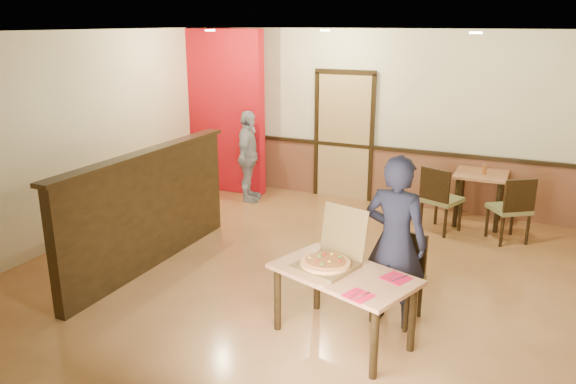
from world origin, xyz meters
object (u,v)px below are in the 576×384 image
at_px(passerby, 248,156).
at_px(side_chair_right, 512,207).
at_px(side_chair_left, 439,197).
at_px(main_table, 343,283).
at_px(pizza_box, 329,260).
at_px(side_table, 480,185).
at_px(condiment, 484,170).
at_px(diner_chair, 400,273).
at_px(diner, 395,242).

bearing_deg(passerby, side_chair_right, -108.14).
relative_size(side_chair_left, passerby, 0.63).
xyz_separation_m(main_table, side_chair_right, (1.25, 3.28, -0.08)).
bearing_deg(pizza_box, side_table, 91.43).
bearing_deg(condiment, main_table, -101.77).
distance_m(diner_chair, side_table, 3.25).
bearing_deg(condiment, side_chair_right, -50.59).
bearing_deg(passerby, condiment, -99.93).
bearing_deg(side_chair_right, main_table, 33.88).
height_order(side_chair_right, condiment, side_chair_right).
distance_m(main_table, condiment, 3.92).
xyz_separation_m(diner_chair, side_table, (0.38, 3.23, 0.12)).
distance_m(side_table, diner, 3.41).
bearing_deg(diner_chair, condiment, 92.14).
relative_size(pizza_box, condiment, 5.18).
xyz_separation_m(passerby, condiment, (3.69, 0.37, 0.09)).
xyz_separation_m(side_chair_right, pizza_box, (-1.42, -3.22, 0.26)).
height_order(side_chair_right, pizza_box, pizza_box).
xyz_separation_m(main_table, passerby, (-2.89, 3.46, 0.17)).
height_order(diner, passerby, diner).
relative_size(main_table, condiment, 11.01).
bearing_deg(main_table, pizza_box, 178.77).
distance_m(side_chair_right, pizza_box, 3.53).
bearing_deg(side_chair_left, condiment, -111.16).
bearing_deg(passerby, pizza_box, -156.98).
height_order(diner_chair, diner, diner).
bearing_deg(passerby, side_table, -98.99).
xyz_separation_m(pizza_box, condiment, (0.97, 3.77, 0.08)).
bearing_deg(passerby, side_chair_left, -109.07).
bearing_deg(pizza_box, side_chair_right, 81.28).
xyz_separation_m(side_table, pizza_box, (-0.93, -3.82, 0.16)).
relative_size(main_table, diner_chair, 1.67).
relative_size(main_table, pizza_box, 2.12).
xyz_separation_m(side_chair_left, diner, (0.06, -2.75, 0.34)).
xyz_separation_m(diner_chair, passerby, (-3.27, 2.80, 0.28)).
bearing_deg(condiment, diner, -97.89).
height_order(passerby, pizza_box, passerby).
relative_size(diner, condiment, 12.89).
bearing_deg(diner_chair, diner, -95.20).
bearing_deg(side_chair_right, diner, 36.49).
relative_size(diner, pizza_box, 2.49).
bearing_deg(condiment, diner_chair, -97.57).
height_order(diner_chair, condiment, condiment).
distance_m(side_chair_right, condiment, 0.79).
distance_m(main_table, side_chair_right, 3.51).
relative_size(diner_chair, pizza_box, 1.27).
height_order(main_table, condiment, condiment).
bearing_deg(side_table, passerby, -173.32).
distance_m(side_table, condiment, 0.25).
height_order(side_table, pizza_box, pizza_box).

